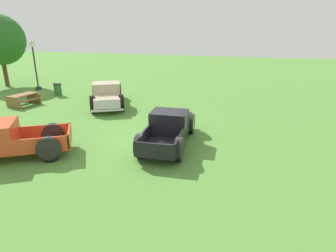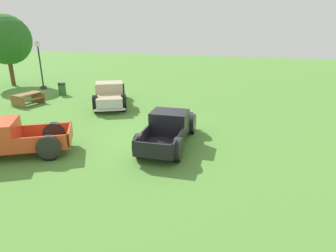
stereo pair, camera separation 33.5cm
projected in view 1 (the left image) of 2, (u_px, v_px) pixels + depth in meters
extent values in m
plane|color=#548C38|center=(153.00, 143.00, 13.75)|extent=(80.00, 80.00, 0.00)
cube|color=black|center=(175.00, 120.00, 14.90)|extent=(1.53, 1.55, 0.54)
cube|color=silver|center=(178.00, 116.00, 15.60)|extent=(0.11, 1.35, 0.46)
sphere|color=silver|center=(167.00, 115.00, 15.69)|extent=(0.20, 0.20, 0.20)
sphere|color=silver|center=(189.00, 116.00, 15.44)|extent=(0.20, 0.20, 0.20)
cube|color=black|center=(169.00, 123.00, 13.53)|extent=(1.34, 1.70, 1.13)
cube|color=#8C9EA8|center=(172.00, 114.00, 14.00)|extent=(0.09, 1.43, 0.50)
cube|color=black|center=(161.00, 147.00, 12.15)|extent=(2.13, 1.73, 0.10)
cube|color=black|center=(142.00, 139.00, 12.21)|extent=(2.07, 0.16, 0.54)
cube|color=black|center=(179.00, 142.00, 11.88)|extent=(2.07, 0.16, 0.54)
cube|color=black|center=(154.00, 150.00, 11.13)|extent=(0.14, 1.65, 0.54)
cylinder|color=black|center=(160.00, 124.00, 15.16)|extent=(0.76, 0.24, 0.75)
cylinder|color=#B7B7BC|center=(159.00, 124.00, 15.16)|extent=(0.31, 0.25, 0.30)
cylinder|color=black|center=(160.00, 120.00, 15.10)|extent=(0.96, 0.31, 0.95)
cylinder|color=black|center=(191.00, 126.00, 14.81)|extent=(0.76, 0.24, 0.75)
cylinder|color=#B7B7BC|center=(191.00, 126.00, 14.81)|extent=(0.31, 0.25, 0.30)
cylinder|color=black|center=(191.00, 123.00, 14.75)|extent=(0.96, 0.31, 0.95)
cylinder|color=black|center=(140.00, 149.00, 12.12)|extent=(0.76, 0.24, 0.75)
cylinder|color=#B7B7BC|center=(140.00, 149.00, 12.12)|extent=(0.31, 0.25, 0.30)
cylinder|color=black|center=(140.00, 145.00, 12.06)|extent=(0.96, 0.31, 0.95)
cylinder|color=black|center=(179.00, 153.00, 11.77)|extent=(0.76, 0.24, 0.75)
cylinder|color=#B7B7BC|center=(179.00, 153.00, 11.77)|extent=(0.31, 0.25, 0.30)
cylinder|color=black|center=(179.00, 148.00, 11.71)|extent=(0.96, 0.31, 0.95)
cube|color=silver|center=(178.00, 121.00, 15.73)|extent=(0.16, 1.80, 0.12)
cube|color=#D14723|center=(45.00, 144.00, 12.44)|extent=(2.52, 2.68, 0.10)
cube|color=#D14723|center=(41.00, 144.00, 11.60)|extent=(1.12, 1.89, 0.56)
cube|color=#D14723|center=(47.00, 131.00, 13.07)|extent=(1.12, 1.89, 0.56)
cube|color=#D14723|center=(70.00, 135.00, 12.58)|extent=(1.51, 0.90, 0.56)
cylinder|color=black|center=(49.00, 153.00, 11.74)|extent=(0.57, 0.78, 0.77)
cylinder|color=#B7B7BC|center=(49.00, 153.00, 11.73)|extent=(0.36, 0.39, 0.31)
cylinder|color=black|center=(49.00, 148.00, 11.68)|extent=(0.73, 0.99, 0.97)
cylinder|color=black|center=(54.00, 138.00, 13.30)|extent=(0.57, 0.78, 0.77)
cylinder|color=#B7B7BC|center=(54.00, 138.00, 13.31)|extent=(0.36, 0.39, 0.31)
cylinder|color=black|center=(53.00, 134.00, 13.23)|extent=(0.73, 0.99, 0.97)
cube|color=#C6B793|center=(107.00, 102.00, 18.27)|extent=(2.13, 2.14, 0.58)
cube|color=silver|center=(107.00, 105.00, 17.52)|extent=(0.70, 1.32, 0.49)
sphere|color=silver|center=(118.00, 104.00, 17.65)|extent=(0.21, 0.21, 0.21)
sphere|color=silver|center=(96.00, 105.00, 17.41)|extent=(0.21, 0.21, 0.21)
cube|color=#C6B793|center=(107.00, 92.00, 19.53)|extent=(2.01, 2.19, 1.21)
cube|color=#8C9EA8|center=(106.00, 90.00, 18.85)|extent=(0.72, 1.38, 0.53)
cube|color=#C6B793|center=(107.00, 94.00, 21.37)|extent=(2.77, 2.56, 0.11)
cube|color=#C6B793|center=(118.00, 89.00, 21.42)|extent=(2.02, 1.06, 0.58)
cube|color=#C6B793|center=(95.00, 90.00, 21.10)|extent=(2.02, 1.06, 0.58)
cube|color=#C6B793|center=(107.00, 86.00, 22.24)|extent=(0.86, 1.62, 0.58)
cylinder|color=black|center=(122.00, 105.00, 18.53)|extent=(0.82, 0.56, 0.80)
cylinder|color=#B7B7BC|center=(122.00, 105.00, 18.54)|extent=(0.40, 0.37, 0.32)
cylinder|color=black|center=(121.00, 102.00, 18.47)|extent=(1.04, 0.71, 1.01)
cylinder|color=black|center=(93.00, 107.00, 18.20)|extent=(0.82, 0.56, 0.80)
cylinder|color=#B7B7BC|center=(93.00, 107.00, 18.20)|extent=(0.40, 0.37, 0.32)
cylinder|color=black|center=(93.00, 104.00, 18.13)|extent=(1.04, 0.71, 1.01)
cylinder|color=black|center=(119.00, 93.00, 21.80)|extent=(0.82, 0.56, 0.80)
cylinder|color=#B7B7BC|center=(119.00, 93.00, 21.80)|extent=(0.40, 0.37, 0.32)
cylinder|color=black|center=(119.00, 90.00, 21.73)|extent=(1.04, 0.71, 1.01)
cylinder|color=black|center=(95.00, 94.00, 21.47)|extent=(0.82, 0.56, 0.80)
cylinder|color=#B7B7BC|center=(95.00, 94.00, 21.46)|extent=(0.40, 0.37, 0.32)
cylinder|color=black|center=(95.00, 92.00, 21.40)|extent=(1.04, 0.71, 1.01)
cube|color=silver|center=(108.00, 110.00, 17.59)|extent=(0.95, 1.77, 0.13)
cube|color=#2D2D33|center=(39.00, 88.00, 24.78)|extent=(0.36, 0.36, 0.25)
cylinder|color=#2D2D33|center=(35.00, 67.00, 24.19)|extent=(0.12, 0.12, 3.30)
cube|color=#F2EACC|center=(32.00, 44.00, 23.59)|extent=(0.28, 0.28, 0.36)
cone|color=#2D2D33|center=(32.00, 42.00, 23.53)|extent=(0.32, 0.32, 0.14)
cube|color=olive|center=(23.00, 95.00, 19.79)|extent=(1.93, 1.17, 0.06)
cube|color=olive|center=(18.00, 98.00, 20.15)|extent=(1.82, 0.67, 0.05)
cube|color=olive|center=(30.00, 100.00, 19.63)|extent=(1.82, 0.67, 0.05)
cube|color=olive|center=(34.00, 98.00, 20.58)|extent=(0.38, 1.38, 0.75)
cube|color=olive|center=(13.00, 103.00, 19.24)|extent=(0.38, 1.38, 0.75)
cylinder|color=#2D6B2D|center=(58.00, 90.00, 22.62)|extent=(0.56, 0.56, 0.85)
cylinder|color=black|center=(57.00, 84.00, 22.47)|extent=(0.59, 0.59, 0.10)
cylinder|color=brown|center=(5.00, 73.00, 25.84)|extent=(0.36, 0.36, 2.41)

